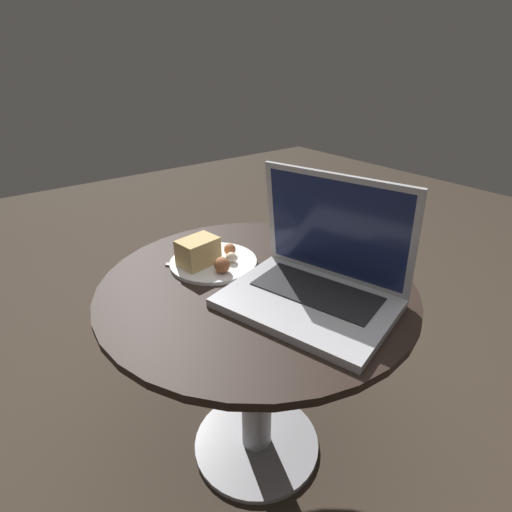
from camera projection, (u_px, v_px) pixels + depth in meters
name	position (u px, v px, depth m)	size (l,w,h in m)	color
ground_plane	(257.00, 444.00, 1.17)	(6.00, 6.00, 0.00)	#382D23
table	(257.00, 331.00, 0.99)	(0.72, 0.72, 0.55)	#9E9EA3
laptop	(317.00, 277.00, 0.83)	(0.40, 0.33, 0.26)	#B2B2B7
beer_glass	(297.00, 223.00, 0.99)	(0.07, 0.07, 0.19)	gold
snack_plate	(208.00, 257.00, 0.98)	(0.22, 0.22, 0.07)	white
fork	(207.00, 268.00, 0.98)	(0.15, 0.14, 0.00)	silver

